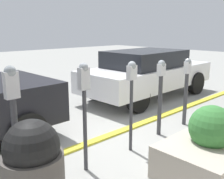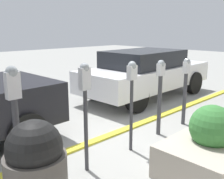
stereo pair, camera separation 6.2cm
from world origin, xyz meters
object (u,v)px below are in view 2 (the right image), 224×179
object	(u,v)px
planter_box	(210,149)
parked_car_middle	(146,72)
parking_meter_nearest	(15,117)
parking_meter_second	(85,97)
parking_meter_middle	(132,88)
trash_bin	(37,179)
parking_meter_farthest	(185,84)
parking_meter_fourth	(160,89)

from	to	relation	value
planter_box	parked_car_middle	distance (m)	4.25
parking_meter_nearest	parked_car_middle	world-z (taller)	parking_meter_nearest
parking_meter_second	parking_meter_middle	size ratio (longest dim) A/B	1.04
parking_meter_second	parked_car_middle	bearing A→B (deg)	27.64
trash_bin	parking_meter_nearest	bearing A→B (deg)	79.52
parking_meter_farthest	trash_bin	world-z (taller)	parking_meter_farthest
parking_meter_nearest	parking_meter_fourth	size ratio (longest dim) A/B	1.11
parking_meter_nearest	parking_meter_farthest	xyz separation A→B (m)	(3.63, -0.03, -0.16)
parking_meter_farthest	parked_car_middle	distance (m)	2.36
parking_meter_second	parking_meter_farthest	world-z (taller)	parking_meter_second
parking_meter_middle	parking_meter_fourth	xyz separation A→B (m)	(0.89, 0.08, -0.18)
trash_bin	parking_meter_farthest	bearing A→B (deg)	9.36
parking_meter_middle	planter_box	size ratio (longest dim) A/B	1.01
parking_meter_second	parking_meter_fourth	world-z (taller)	parking_meter_second
parking_meter_farthest	parking_meter_fourth	bearing A→B (deg)	177.32
parking_meter_nearest	parking_meter_second	bearing A→B (deg)	-3.57
parking_meter_middle	parked_car_middle	world-z (taller)	parking_meter_middle
parking_meter_nearest	parking_meter_middle	xyz separation A→B (m)	(1.90, -0.08, 0.05)
parking_meter_second	trash_bin	xyz separation A→B (m)	(-1.08, -0.59, -0.50)
parking_meter_second	parking_meter_middle	world-z (taller)	parking_meter_second
parking_meter_nearest	parking_meter_fourth	bearing A→B (deg)	0.14
trash_bin	parking_meter_fourth	bearing A→B (deg)	12.74
parked_car_middle	trash_bin	xyz separation A→B (m)	(-4.97, -2.63, -0.16)
planter_box	trash_bin	world-z (taller)	trash_bin
parking_meter_farthest	parking_meter_second	bearing A→B (deg)	-179.41
parking_meter_nearest	parked_car_middle	xyz separation A→B (m)	(4.85, 1.98, -0.28)
parking_meter_middle	planter_box	bearing A→B (deg)	-76.38
parking_meter_middle	trash_bin	bearing A→B (deg)	-164.08
parking_meter_fourth	trash_bin	world-z (taller)	parking_meter_fourth
planter_box	parking_meter_farthest	bearing A→B (deg)	41.69
parking_meter_middle	parking_meter_fourth	distance (m)	0.91
parking_meter_farthest	planter_box	world-z (taller)	parking_meter_farthest
trash_bin	parking_meter_second	bearing A→B (deg)	28.65
parking_meter_nearest	planter_box	size ratio (longest dim) A/B	1.08
parked_car_middle	parking_meter_fourth	bearing A→B (deg)	-138.20
parking_meter_second	parking_meter_farthest	bearing A→B (deg)	0.59
planter_box	parking_meter_nearest	bearing A→B (deg)	149.23
parking_meter_middle	parking_meter_farthest	world-z (taller)	parking_meter_middle
trash_bin	planter_box	bearing A→B (deg)	-15.83
parking_meter_farthest	parked_car_middle	xyz separation A→B (m)	(1.23, 2.01, -0.12)
parked_car_middle	parking_meter_middle	bearing A→B (deg)	-147.09
parking_meter_middle	parking_meter_farthest	bearing A→B (deg)	1.41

